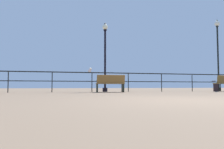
# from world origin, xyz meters

# --- Properties ---
(ground_plane) EXTENTS (60.00, 60.00, 0.00)m
(ground_plane) POSITION_xyz_m (0.00, 0.00, 0.00)
(ground_plane) COLOR #7E654E
(pier_railing) EXTENTS (18.26, 0.05, 1.05)m
(pier_railing) POSITION_xyz_m (0.00, 7.06, 0.77)
(pier_railing) COLOR black
(pier_railing) RESTS_ON ground_plane
(bench_near_left) EXTENTS (1.44, 0.78, 0.87)m
(bench_near_left) POSITION_xyz_m (-0.19, 6.34, 0.48)
(bench_near_left) COLOR brown
(bench_near_left) RESTS_ON ground_plane
(lamppost_center) EXTENTS (0.31, 0.31, 3.88)m
(lamppost_center) POSITION_xyz_m (-0.23, 7.40, 2.16)
(lamppost_center) COLOR black
(lamppost_center) RESTS_ON ground_plane
(lamppost_right) EXTENTS (0.33, 0.33, 4.66)m
(lamppost_right) POSITION_xyz_m (7.26, 7.40, 2.84)
(lamppost_right) COLOR black
(lamppost_right) RESTS_ON ground_plane
(seagull_on_rail) EXTENTS (0.22, 0.47, 0.22)m
(seagull_on_rail) POSITION_xyz_m (-1.14, 7.04, 1.15)
(seagull_on_rail) COLOR white
(seagull_on_rail) RESTS_ON pier_railing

